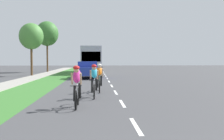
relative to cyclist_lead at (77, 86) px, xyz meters
The scene contains 11 objects.
ground_plane 12.64m from the cyclist_lead, 81.87° to the left, with size 120.00×120.00×0.00m, color #424244.
grass_verge 12.93m from the cyclist_lead, 104.66° to the left, with size 2.73×70.00×0.01m, color #38722D.
sidewalk_concrete 13.70m from the cyclist_lead, 114.12° to the left, with size 1.92×70.00×0.10m, color #9E998E.
lane_markings_center 16.60m from the cyclist_lead, 83.83° to the left, with size 0.12×54.30×0.01m.
cyclist_lead is the anchor object (origin of this frame).
cyclist_trailing 2.50m from the cyclist_lead, 75.49° to the left, with size 0.42×1.72×1.58m.
cyclist_distant 4.61m from the cyclist_lead, 78.77° to the left, with size 0.42×1.72×1.58m.
pickup_blue 15.45m from the cyclist_lead, 90.30° to the left, with size 2.22×5.10×1.64m.
bus_silver 26.05m from the cyclist_lead, 89.72° to the left, with size 2.78×11.60×3.48m.
street_tree_near 20.50m from the cyclist_lead, 108.75° to the left, with size 2.65×2.65×5.89m.
street_tree_far 29.27m from the cyclist_lead, 102.96° to the left, with size 3.29×3.29×7.47m.
Camera 1 is at (-1.06, -1.87, 1.78)m, focal length 40.16 mm.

